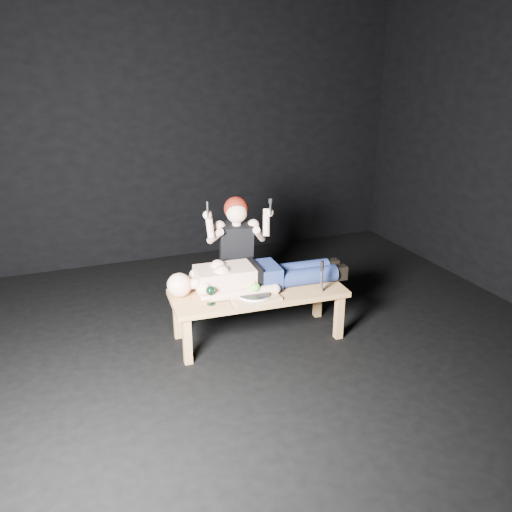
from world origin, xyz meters
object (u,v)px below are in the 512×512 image
(table, at_px, (258,314))
(serving_tray, at_px, (254,297))
(kneeling_woman, at_px, (236,255))
(carving_knife, at_px, (322,277))
(lying_man, at_px, (260,272))
(goblet, at_px, (211,295))

(table, distance_m, serving_tray, 0.28)
(kneeling_woman, relative_size, carving_knife, 4.37)
(table, relative_size, lying_man, 1.01)
(lying_man, relative_size, carving_knife, 5.30)
(table, height_order, carving_knife, carving_knife)
(table, xyz_separation_m, serving_tray, (-0.09, -0.12, 0.24))
(lying_man, height_order, carving_knife, carving_knife)
(lying_man, distance_m, serving_tray, 0.28)
(goblet, bearing_deg, serving_tray, -1.72)
(kneeling_woman, height_order, goblet, kneeling_woman)
(table, bearing_deg, lying_man, 62.70)
(serving_tray, xyz_separation_m, goblet, (-0.36, 0.01, 0.07))
(serving_tray, height_order, goblet, goblet)
(serving_tray, height_order, carving_knife, carving_knife)
(lying_man, distance_m, carving_knife, 0.53)
(lying_man, bearing_deg, table, -117.30)
(kneeling_woman, xyz_separation_m, serving_tray, (-0.06, -0.63, -0.15))
(serving_tray, bearing_deg, goblet, 178.28)
(kneeling_woman, height_order, serving_tray, kneeling_woman)
(kneeling_woman, relative_size, goblet, 7.61)
(carving_knife, bearing_deg, lying_man, 149.35)
(goblet, relative_size, carving_knife, 0.57)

